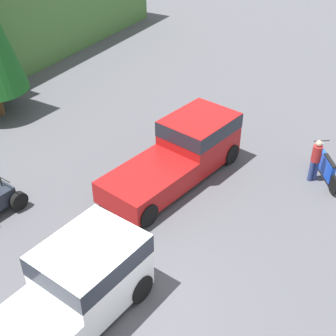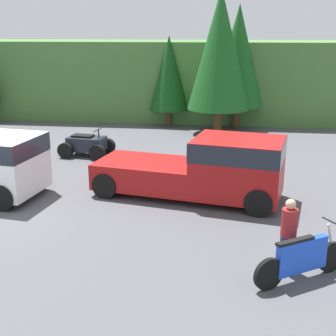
{
  "view_description": "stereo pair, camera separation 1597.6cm",
  "coord_description": "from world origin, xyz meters",
  "px_view_note": "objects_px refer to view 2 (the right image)",
  "views": [
    {
      "loc": [
        -6.82,
        -4.96,
        10.07
      ],
      "look_at": [
        4.79,
        1.57,
        0.95
      ],
      "focal_mm": 50.0,
      "sensor_mm": 36.0,
      "label": 1
    },
    {
      "loc": [
        6.56,
        -12.13,
        5.08
      ],
      "look_at": [
        4.79,
        1.57,
        0.95
      ],
      "focal_mm": 50.0,
      "sensor_mm": 36.0,
      "label": 2
    }
  ],
  "objects_px": {
    "dirt_bike": "(302,259)",
    "rider_person": "(288,233)",
    "pickup_truck_red": "(209,167)",
    "quad_atv": "(87,145)"
  },
  "relations": [
    {
      "from": "dirt_bike",
      "to": "rider_person",
      "type": "distance_m",
      "value": 0.61
    },
    {
      "from": "dirt_bike",
      "to": "rider_person",
      "type": "xyz_separation_m",
      "value": [
        -0.25,
        0.37,
        0.41
      ]
    },
    {
      "from": "pickup_truck_red",
      "to": "dirt_bike",
      "type": "bearing_deg",
      "value": -54.48
    },
    {
      "from": "quad_atv",
      "to": "rider_person",
      "type": "bearing_deg",
      "value": -43.72
    },
    {
      "from": "pickup_truck_red",
      "to": "rider_person",
      "type": "relative_size",
      "value": 3.65
    },
    {
      "from": "dirt_bike",
      "to": "rider_person",
      "type": "bearing_deg",
      "value": 90.32
    },
    {
      "from": "dirt_bike",
      "to": "quad_atv",
      "type": "distance_m",
      "value": 11.76
    },
    {
      "from": "quad_atv",
      "to": "rider_person",
      "type": "relative_size",
      "value": 1.31
    },
    {
      "from": "quad_atv",
      "to": "pickup_truck_red",
      "type": "bearing_deg",
      "value": -33.23
    },
    {
      "from": "quad_atv",
      "to": "rider_person",
      "type": "height_order",
      "value": "rider_person"
    }
  ]
}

